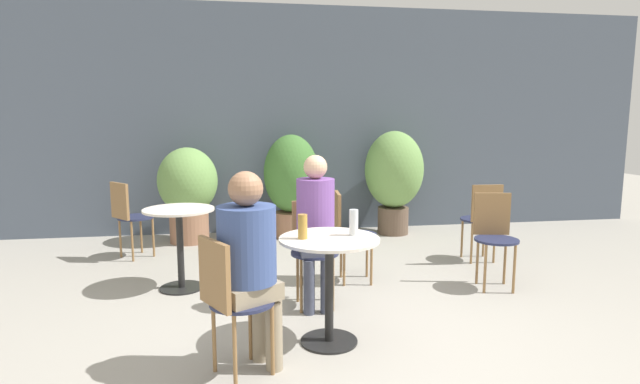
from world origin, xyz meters
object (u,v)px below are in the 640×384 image
potted_plant_1 (291,180)px  bistro_chair_5 (494,230)px  potted_plant_0 (188,188)px  cafe_table_near (329,266)px  seated_person_1 (249,255)px  bistro_chair_0 (313,242)px  potted_plant_2 (394,174)px  bistro_chair_2 (128,212)px  bistro_chair_4 (483,214)px  seated_person_0 (316,218)px  beer_glass_0 (354,222)px  bistro_chair_3 (347,227)px  cafe_table_far (180,232)px  beer_glass_1 (303,227)px  bistro_chair_1 (229,293)px

potted_plant_1 → bistro_chair_5: bearing=-53.8°
potted_plant_0 → bistro_chair_5: bearing=-36.3°
cafe_table_near → seated_person_1: (-0.53, -0.31, 0.18)m
bistro_chair_0 → potted_plant_2: bearing=59.0°
bistro_chair_2 → bistro_chair_4: same height
cafe_table_near → seated_person_0: seated_person_0 is taller
seated_person_1 → beer_glass_0: (0.71, 0.35, 0.10)m
potted_plant_1 → bistro_chair_4: bearing=-38.5°
cafe_table_near → bistro_chair_3: bistro_chair_3 is taller
bistro_chair_3 → bistro_chair_2: bearing=67.6°
cafe_table_near → seated_person_1: size_ratio=0.60×
cafe_table_far → beer_glass_1: bearing=-53.7°
cafe_table_near → bistro_chair_5: 1.93m
cafe_table_far → bistro_chair_2: (-0.67, 1.10, -0.00)m
cafe_table_near → bistro_chair_1: size_ratio=0.87×
cafe_table_far → beer_glass_0: bearing=-43.8°
seated_person_1 → potted_plant_0: seated_person_1 is taller
beer_glass_1 → seated_person_1: bearing=-139.0°
beer_glass_1 → potted_plant_0: (-1.05, 3.07, -0.14)m
cafe_table_near → beer_glass_1: beer_glass_1 is taller
bistro_chair_0 → cafe_table_far: bearing=154.7°
bistro_chair_3 → seated_person_1: 1.82m
bistro_chair_1 → bistro_chair_2: bearing=-7.6°
cafe_table_near → seated_person_0: bearing=90.0°
bistro_chair_2 → beer_glass_1: (1.62, -2.39, 0.30)m
bistro_chair_5 → cafe_table_far: bearing=-175.9°
bistro_chair_2 → potted_plant_0: 0.90m
bistro_chair_1 → potted_plant_2: bearing=-60.7°
cafe_table_near → potted_plant_0: 3.31m
seated_person_1 → potted_plant_1: size_ratio=0.92×
bistro_chair_1 → bistro_chair_5: 2.68m
cafe_table_near → bistro_chair_1: 0.76m
beer_glass_1 → potted_plant_1: (0.24, 3.15, -0.07)m
bistro_chair_3 → seated_person_0: (-0.39, -0.63, 0.22)m
cafe_table_far → beer_glass_0: 1.83m
bistro_chair_5 → potted_plant_0: bearing=155.0°
cafe_table_far → potted_plant_0: size_ratio=0.62×
bistro_chair_0 → beer_glass_0: size_ratio=4.76×
cafe_table_far → bistro_chair_4: bistro_chair_4 is taller
bistro_chair_0 → potted_plant_0: potted_plant_0 is taller
cafe_table_near → potted_plant_0: potted_plant_0 is taller
bistro_chair_0 → potted_plant_1: (0.06, 2.40, 0.23)m
beer_glass_0 → bistro_chair_4: bearing=42.4°
seated_person_1 → cafe_table_far: bearing=-9.7°
potted_plant_1 → seated_person_0: bearing=-91.4°
bistro_chair_5 → beer_glass_0: size_ratio=4.76×
potted_plant_0 → potted_plant_2: size_ratio=0.86×
cafe_table_near → potted_plant_2: size_ratio=0.54×
bistro_chair_2 → potted_plant_1: potted_plant_1 is taller
bistro_chair_0 → bistro_chair_2: bearing=137.7°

